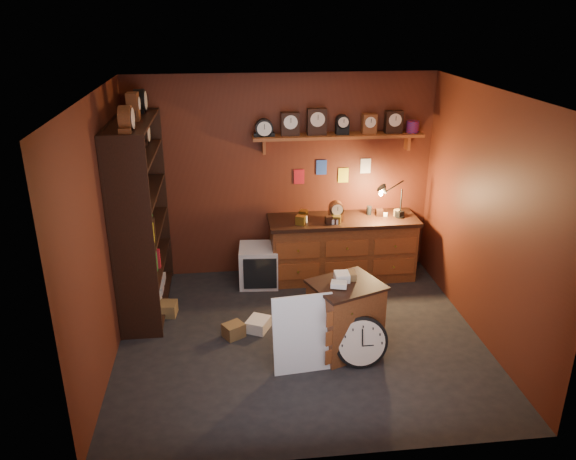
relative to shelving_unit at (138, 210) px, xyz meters
The scene contains 11 objects.
floor 2.40m from the shelving_unit, 28.68° to the right, with size 4.00×4.00×0.00m, color black.
room_shell 2.09m from the shelving_unit, 25.39° to the right, with size 4.02×3.62×2.71m.
shelving_unit is the anchor object (origin of this frame).
workbench 2.72m from the shelving_unit, 10.92° to the left, with size 1.98×0.66×1.36m.
low_cabinet 2.69m from the shelving_unit, 29.25° to the right, with size 0.86×0.80×0.88m.
big_round_clock 2.98m from the shelving_unit, 33.51° to the right, with size 0.55×0.18×0.55m.
white_panel 2.64m from the shelving_unit, 41.41° to the right, with size 0.62×0.03×0.83m, color silver.
mini_fridge 1.78m from the shelving_unit, 16.17° to the left, with size 0.54×0.56×0.52m.
floor_box_a 1.24m from the shelving_unit, 48.80° to the right, with size 0.26×0.22×0.16m, color brown.
floor_box_b 1.94m from the shelving_unit, 29.32° to the right, with size 0.22×0.27×0.13m, color white.
floor_box_c 1.80m from the shelving_unit, 39.57° to the right, with size 0.22×0.18×0.16m, color brown.
Camera 1 is at (-0.76, -5.35, 3.47)m, focal length 35.00 mm.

